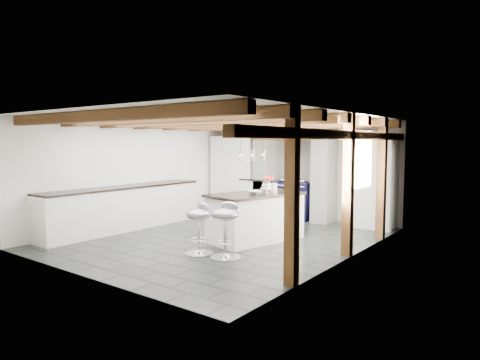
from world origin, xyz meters
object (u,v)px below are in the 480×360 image
Objects in this scene: kitchen_island at (256,216)px; bar_stool_near at (226,224)px; range_cooker at (293,199)px; bar_stool_far at (199,223)px.

kitchen_island reaches higher than bar_stool_near.
range_cooker is at bearing 88.77° from bar_stool_near.
range_cooker is 3.92m from bar_stool_near.
range_cooker reaches higher than bar_stool_near.
bar_stool_far is (0.47, -3.87, 0.07)m from range_cooker.
range_cooker is at bearing 117.12° from kitchen_island.
range_cooker is 1.10× the size of bar_stool_near.
bar_stool_near is at bearing 19.61° from bar_stool_far.
bar_stool_far is (-0.49, -0.07, -0.03)m from bar_stool_near.
kitchen_island is (0.61, -2.46, -0.01)m from range_cooker.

